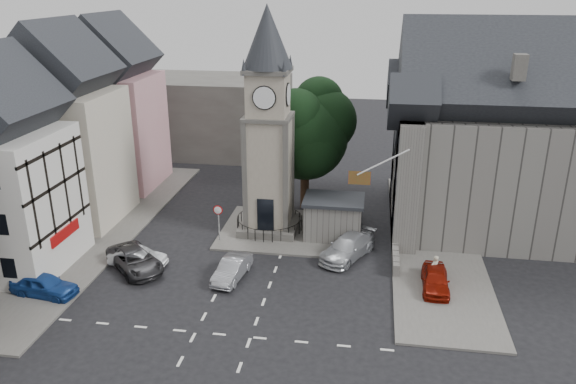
% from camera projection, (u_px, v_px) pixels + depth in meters
% --- Properties ---
extents(ground, '(120.00, 120.00, 0.00)m').
position_uv_depth(ground, '(246.00, 283.00, 34.81)').
color(ground, black).
rests_on(ground, ground).
extents(pavement_west, '(6.00, 30.00, 0.14)m').
position_uv_depth(pavement_west, '(101.00, 230.00, 42.14)').
color(pavement_west, '#595651').
rests_on(pavement_west, ground).
extents(pavement_east, '(6.00, 26.00, 0.14)m').
position_uv_depth(pavement_east, '(433.00, 240.00, 40.46)').
color(pavement_east, '#595651').
rests_on(pavement_east, ground).
extents(central_island, '(10.00, 8.00, 0.16)m').
position_uv_depth(central_island, '(289.00, 231.00, 41.97)').
color(central_island, '#595651').
rests_on(central_island, ground).
extents(road_markings, '(20.00, 8.00, 0.01)m').
position_uv_depth(road_markings, '(223.00, 335.00, 29.72)').
color(road_markings, silver).
rests_on(road_markings, ground).
extents(clock_tower, '(4.86, 4.86, 16.25)m').
position_uv_depth(clock_tower, '(268.00, 125.00, 39.35)').
color(clock_tower, '#4C4944').
rests_on(clock_tower, ground).
extents(stone_shelter, '(4.30, 3.30, 3.08)m').
position_uv_depth(stone_shelter, '(333.00, 218.00, 40.51)').
color(stone_shelter, slate).
rests_on(stone_shelter, ground).
extents(town_tree, '(7.20, 7.20, 10.80)m').
position_uv_depth(town_tree, '(305.00, 125.00, 44.10)').
color(town_tree, black).
rests_on(town_tree, ground).
extents(warning_sign_post, '(0.70, 0.19, 2.85)m').
position_uv_depth(warning_sign_post, '(218.00, 216.00, 39.59)').
color(warning_sign_post, black).
rests_on(warning_sign_post, ground).
extents(terrace_pink, '(8.10, 7.60, 12.80)m').
position_uv_depth(terrace_pink, '(113.00, 114.00, 49.53)').
color(terrace_pink, '#CF8E97').
rests_on(terrace_pink, ground).
extents(terrace_cream, '(8.10, 7.60, 12.80)m').
position_uv_depth(terrace_cream, '(66.00, 137.00, 42.13)').
color(terrace_cream, beige).
rests_on(terrace_cream, ground).
extents(terrace_tudor, '(8.10, 7.60, 12.00)m').
position_uv_depth(terrace_tudor, '(0.00, 177.00, 34.87)').
color(terrace_tudor, silver).
rests_on(terrace_tudor, ground).
extents(backdrop_west, '(20.00, 10.00, 8.00)m').
position_uv_depth(backdrop_west, '(195.00, 114.00, 61.03)').
color(backdrop_west, '#4C4944').
rests_on(backdrop_west, ground).
extents(east_building, '(14.40, 11.40, 12.60)m').
position_uv_depth(east_building, '(488.00, 148.00, 40.54)').
color(east_building, slate).
rests_on(east_building, ground).
extents(east_boundary_wall, '(0.40, 16.00, 0.90)m').
position_uv_depth(east_boundary_wall, '(393.00, 222.00, 42.58)').
color(east_boundary_wall, slate).
rests_on(east_boundary_wall, ground).
extents(flagpole, '(3.68, 0.10, 2.74)m').
position_uv_depth(flagpole, '(383.00, 162.00, 34.90)').
color(flagpole, white).
rests_on(flagpole, ground).
extents(car_west_blue, '(4.25, 2.15, 1.39)m').
position_uv_depth(car_west_blue, '(44.00, 285.00, 33.22)').
color(car_west_blue, navy).
rests_on(car_west_blue, ground).
extents(car_west_silver, '(3.83, 1.50, 1.24)m').
position_uv_depth(car_west_silver, '(138.00, 257.00, 36.71)').
color(car_west_silver, '#B2B6BB').
rests_on(car_west_silver, ground).
extents(car_west_grey, '(5.20, 5.14, 1.39)m').
position_uv_depth(car_west_grey, '(135.00, 260.00, 36.26)').
color(car_west_grey, '#29292B').
rests_on(car_west_grey, ground).
extents(car_island_silver, '(1.95, 4.07, 1.29)m').
position_uv_depth(car_island_silver, '(232.00, 269.00, 35.19)').
color(car_island_silver, '#989AA0').
rests_on(car_island_silver, ground).
extents(car_island_east, '(4.14, 5.44, 1.47)m').
position_uv_depth(car_island_east, '(348.00, 247.00, 37.85)').
color(car_island_east, '#B1B4B9').
rests_on(car_island_east, ground).
extents(car_east_red, '(1.71, 4.00, 1.35)m').
position_uv_depth(car_east_red, '(435.00, 279.00, 33.90)').
color(car_east_red, maroon).
rests_on(car_east_red, ground).
extents(pedestrian, '(0.77, 0.75, 1.79)m').
position_uv_depth(pedestrian, '(434.00, 269.00, 34.69)').
color(pedestrian, beige).
rests_on(pedestrian, ground).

